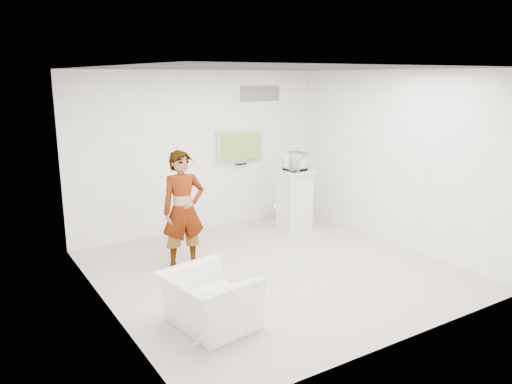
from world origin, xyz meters
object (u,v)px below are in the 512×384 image
(tv, at_px, (240,146))
(floor_uplight, at_px, (276,211))
(armchair, at_px, (209,301))
(person, at_px, (183,210))
(pedestal, at_px, (294,200))

(tv, relative_size, floor_uplight, 3.53)
(tv, bearing_deg, armchair, -125.23)
(floor_uplight, bearing_deg, tv, 171.44)
(person, relative_size, armchair, 1.79)
(tv, bearing_deg, pedestal, -56.99)
(tv, distance_m, floor_uplight, 1.62)
(person, height_order, armchair, person)
(tv, relative_size, person, 0.55)
(person, relative_size, floor_uplight, 6.43)
(person, height_order, floor_uplight, person)
(armchair, height_order, pedestal, pedestal)
(tv, xyz_separation_m, person, (-1.94, -1.62, -0.64))
(tv, xyz_separation_m, armchair, (-2.48, -3.52, -1.22))
(person, bearing_deg, pedestal, 20.50)
(floor_uplight, bearing_deg, person, -151.30)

